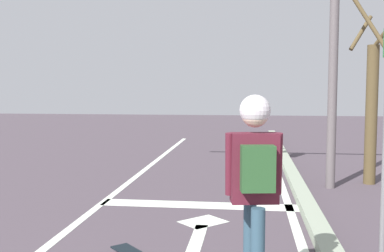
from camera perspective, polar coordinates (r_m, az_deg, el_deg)
lane_line_center at (r=6.66m, az=-13.28°, el=-10.98°), size 0.12×20.00×0.01m
lane_line_curbside at (r=6.29m, az=12.63°, el=-11.91°), size 0.12×20.00×0.01m
stop_bar at (r=7.16m, az=0.87°, el=-9.72°), size 3.02×0.40×0.01m
lane_arrow_stem at (r=5.51m, az=0.48°, el=-14.23°), size 0.16×1.40×0.01m
lane_arrow_head at (r=6.31m, az=1.39°, el=-11.73°), size 0.71×0.71×0.01m
curb_strip at (r=6.30m, az=14.95°, el=-11.29°), size 0.24×24.00×0.14m
skater at (r=3.73m, az=7.76°, el=-5.55°), size 0.46×0.62×1.67m
roadside_tree at (r=9.14m, az=21.28°, el=2.53°), size 0.98×0.96×3.58m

